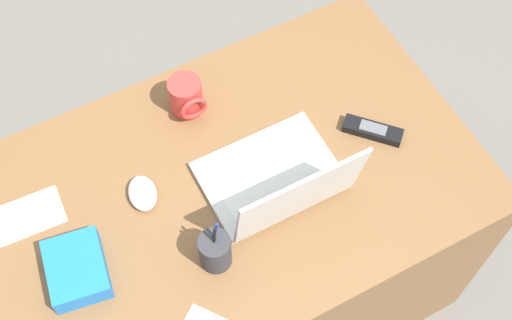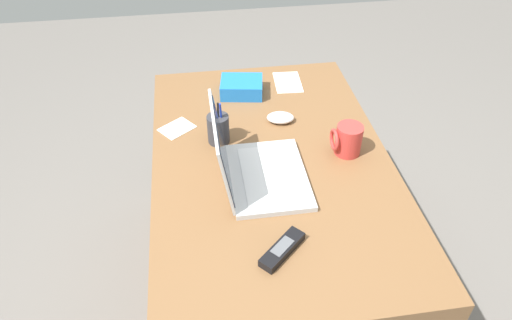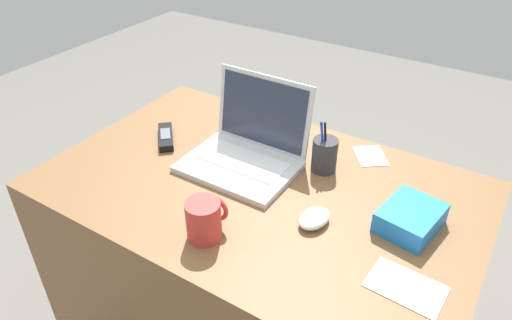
% 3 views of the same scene
% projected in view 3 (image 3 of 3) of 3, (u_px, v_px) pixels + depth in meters
% --- Properties ---
extents(desk, '(1.22, 0.77, 0.73)m').
position_uv_depth(desk, '(259.00, 273.00, 1.54)').
color(desk, brown).
rests_on(desk, ground).
extents(laptop, '(0.33, 0.28, 0.24)m').
position_uv_depth(laptop, '(247.00, 148.00, 1.40)').
color(laptop, silver).
rests_on(laptop, desk).
extents(computer_mouse, '(0.08, 0.11, 0.03)m').
position_uv_depth(computer_mouse, '(314.00, 218.00, 1.19)').
color(computer_mouse, white).
rests_on(computer_mouse, desk).
extents(coffee_mug_white, '(0.09, 0.10, 0.10)m').
position_uv_depth(coffee_mug_white, '(205.00, 219.00, 1.13)').
color(coffee_mug_white, '#C63833').
rests_on(coffee_mug_white, desk).
extents(cordless_phone, '(0.14, 0.14, 0.03)m').
position_uv_depth(cordless_phone, '(166.00, 137.00, 1.52)').
color(cordless_phone, black).
rests_on(cordless_phone, desk).
extents(pen_holder, '(0.07, 0.07, 0.16)m').
position_uv_depth(pen_holder, '(324.00, 155.00, 1.36)').
color(pen_holder, '#333338').
rests_on(pen_holder, desk).
extents(snack_bag, '(0.15, 0.18, 0.06)m').
position_uv_depth(snack_bag, '(410.00, 218.00, 1.17)').
color(snack_bag, blue).
rests_on(snack_bag, desk).
extents(paper_note_near_laptop, '(0.14, 0.14, 0.00)m').
position_uv_depth(paper_note_near_laptop, '(371.00, 156.00, 1.45)').
color(paper_note_near_laptop, white).
rests_on(paper_note_near_laptop, desk).
extents(paper_note_left, '(0.17, 0.11, 0.00)m').
position_uv_depth(paper_note_left, '(406.00, 287.00, 1.02)').
color(paper_note_left, white).
rests_on(paper_note_left, desk).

